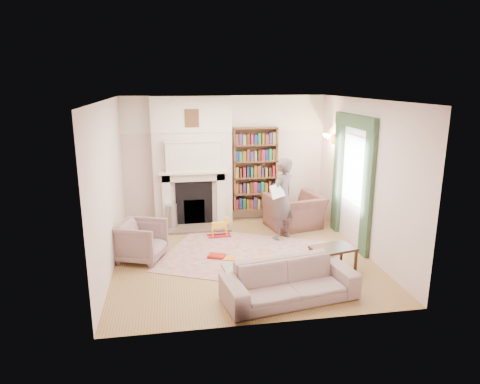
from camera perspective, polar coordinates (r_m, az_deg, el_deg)
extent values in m
plane|color=brown|center=(7.89, 0.30, -8.57)|extent=(4.50, 4.50, 0.00)
plane|color=white|center=(7.26, 0.33, 12.20)|extent=(4.50, 4.50, 0.00)
plane|color=white|center=(9.63, -1.95, 4.40)|extent=(4.50, 0.00, 4.50)
plane|color=white|center=(5.33, 4.40, -4.09)|extent=(4.50, 0.00, 4.50)
plane|color=white|center=(7.42, -17.08, 0.67)|extent=(0.00, 4.50, 4.50)
plane|color=white|center=(8.13, 16.16, 1.92)|extent=(0.00, 4.50, 4.50)
cube|color=white|center=(9.39, -6.36, 4.06)|extent=(1.70, 0.35, 2.80)
cube|color=silver|center=(9.15, -6.23, 2.63)|extent=(1.47, 0.24, 0.05)
cube|color=black|center=(9.41, -6.14, -1.55)|extent=(0.80, 0.06, 0.96)
cube|color=silver|center=(9.10, -6.29, 4.72)|extent=(1.15, 0.18, 0.62)
cube|color=brown|center=(9.65, 2.00, 3.07)|extent=(1.00, 0.24, 1.85)
cube|color=silver|center=(8.47, 14.95, 2.84)|extent=(0.02, 0.90, 1.30)
cube|color=#2D452C|center=(7.89, 16.65, 0.01)|extent=(0.07, 0.32, 2.40)
cube|color=#2D452C|center=(9.13, 12.87, 2.20)|extent=(0.07, 0.32, 2.40)
cube|color=#2D452C|center=(8.32, 15.08, 9.12)|extent=(0.09, 1.70, 0.24)
cube|color=#BBAC8D|center=(7.90, 0.87, -8.50)|extent=(3.56, 3.23, 0.01)
imported|color=#4B2A28|center=(9.33, 7.28, -2.59)|extent=(1.31, 1.21, 0.73)
imported|color=gray|center=(7.83, -13.04, -6.36)|extent=(0.99, 0.98, 0.71)
imported|color=#9D9582|center=(6.37, 6.66, -11.76)|extent=(2.05, 1.08, 0.57)
imported|color=#544643|center=(8.53, 5.62, -0.94)|extent=(0.72, 0.69, 1.66)
cube|color=white|center=(8.24, 5.00, 0.12)|extent=(0.36, 0.32, 0.25)
cylinder|color=#A7A9AF|center=(9.30, -9.08, -3.30)|extent=(0.28, 0.28, 0.55)
cube|color=#E0C34F|center=(7.37, -0.68, -10.07)|extent=(0.44, 0.44, 0.03)
cube|color=#A91F13|center=(7.81, -3.14, -8.53)|extent=(0.35, 0.30, 0.05)
cube|color=red|center=(7.40, 0.48, -10.03)|extent=(0.30, 0.28, 0.02)
cube|color=red|center=(7.73, 4.83, -8.97)|extent=(0.29, 0.26, 0.02)
cube|color=red|center=(7.79, 2.57, -8.73)|extent=(0.25, 0.19, 0.02)
cube|color=red|center=(7.75, -1.50, -8.85)|extent=(0.27, 0.22, 0.02)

